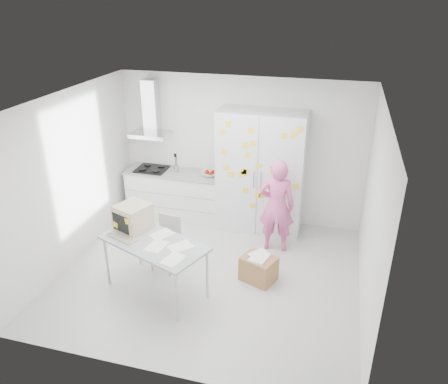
% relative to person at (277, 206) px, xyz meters
% --- Properties ---
extents(floor, '(4.50, 4.00, 0.02)m').
position_rel_person_xyz_m(floor, '(-0.85, -1.02, -0.82)').
color(floor, silver).
rests_on(floor, ground).
extents(walls, '(4.52, 4.01, 2.70)m').
position_rel_person_xyz_m(walls, '(-0.85, -0.30, 0.54)').
color(walls, white).
rests_on(walls, ground).
extents(ceiling, '(4.50, 4.00, 0.02)m').
position_rel_person_xyz_m(ceiling, '(-0.85, -1.02, 1.89)').
color(ceiling, white).
rests_on(ceiling, walls).
extents(counter_run, '(1.84, 0.63, 1.28)m').
position_rel_person_xyz_m(counter_run, '(-2.05, 0.68, -0.33)').
color(counter_run, white).
rests_on(counter_run, ground).
extents(range_hood, '(0.70, 0.48, 1.01)m').
position_rel_person_xyz_m(range_hood, '(-2.50, 0.82, 1.15)').
color(range_hood, silver).
rests_on(range_hood, walls).
extents(tall_cabinet, '(1.50, 0.68, 2.20)m').
position_rel_person_xyz_m(tall_cabinet, '(-0.40, 0.66, 0.29)').
color(tall_cabinet, silver).
rests_on(tall_cabinet, ground).
extents(person, '(0.63, 0.45, 1.61)m').
position_rel_person_xyz_m(person, '(0.00, 0.00, 0.00)').
color(person, '#E2589B').
rests_on(person, ground).
extents(desk, '(1.70, 1.27, 1.21)m').
position_rel_person_xyz_m(desk, '(-1.75, -1.43, 0.12)').
color(desk, '#A5ABAF').
rests_on(desk, ground).
extents(chair, '(0.45, 0.45, 0.87)m').
position_rel_person_xyz_m(chair, '(-1.55, -0.97, -0.31)').
color(chair, '#ADAEAB').
rests_on(chair, ground).
extents(cardboard_box, '(0.60, 0.54, 0.43)m').
position_rel_person_xyz_m(cardboard_box, '(-0.09, -0.95, -0.60)').
color(cardboard_box, '#A67748').
rests_on(cardboard_box, ground).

